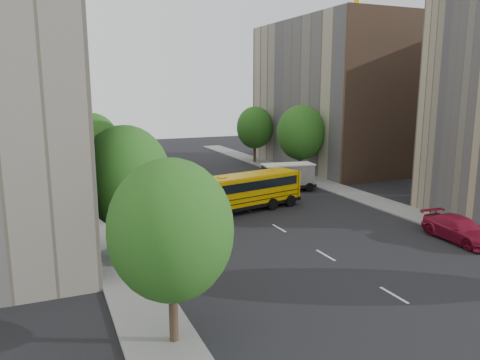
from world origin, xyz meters
TOP-DOWN VIEW (x-y plane):
  - ground at (0.00, 0.00)m, footprint 120.00×120.00m
  - sidewalk_left at (-11.50, 5.00)m, footprint 3.00×80.00m
  - sidewalk_right at (11.50, 5.00)m, footprint 3.00×80.00m
  - lane_markings at (0.00, 10.00)m, footprint 0.15×64.00m
  - building_left_redbrick at (-18.00, 28.00)m, footprint 10.00×15.00m
  - building_right_far at (18.00, 20.00)m, footprint 10.00×22.00m
  - building_right_sidewall at (18.00, 9.00)m, footprint 10.10×0.30m
  - street_tree_0 at (-11.00, -14.00)m, footprint 4.80×4.80m
  - street_tree_1 at (-11.00, -4.00)m, footprint 5.12×5.12m
  - street_tree_2 at (-11.00, 14.00)m, footprint 4.99×4.99m
  - street_tree_4 at (11.00, 14.00)m, footprint 5.25×5.25m
  - street_tree_5 at (11.00, 26.00)m, footprint 4.86×4.86m
  - school_bus at (-0.61, 3.48)m, footprint 11.11×4.86m
  - safari_truck at (6.16, 8.84)m, footprint 6.47×3.07m
  - parked_car_0 at (-9.60, -4.05)m, footprint 1.93×4.21m
  - parked_car_1 at (-8.80, 7.06)m, footprint 1.90×4.63m
  - parked_car_2 at (-8.80, 24.01)m, footprint 2.62×5.21m
  - parked_car_3 at (9.60, -9.14)m, footprint 2.52×5.59m
  - parked_car_4 at (9.36, 13.95)m, footprint 1.97×4.54m

SIDE VIEW (x-z plane):
  - ground at x=0.00m, z-range 0.00..0.00m
  - lane_markings at x=0.00m, z-range 0.00..0.01m
  - sidewalk_left at x=-11.50m, z-range 0.00..0.12m
  - sidewalk_right at x=11.50m, z-range 0.00..0.12m
  - parked_car_0 at x=-9.60m, z-range 0.00..1.40m
  - parked_car_2 at x=-8.80m, z-range 0.00..1.42m
  - parked_car_1 at x=-8.80m, z-range 0.00..1.49m
  - parked_car_4 at x=9.36m, z-range 0.00..1.52m
  - parked_car_3 at x=9.60m, z-range 0.00..1.59m
  - safari_truck at x=6.16m, z-range 0.08..2.74m
  - school_bus at x=-0.61m, z-range 0.18..3.24m
  - street_tree_0 at x=-11.00m, z-range 0.94..8.35m
  - street_tree_5 at x=11.00m, z-range 0.95..8.46m
  - street_tree_2 at x=-11.00m, z-range 0.97..8.68m
  - street_tree_1 at x=-11.00m, z-range 1.00..8.90m
  - street_tree_4 at x=11.00m, z-range 1.02..9.13m
  - building_left_redbrick at x=-18.00m, z-range 0.00..13.00m
  - building_right_far at x=18.00m, z-range 0.00..18.00m
  - building_right_sidewall at x=18.00m, z-range 0.00..18.00m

